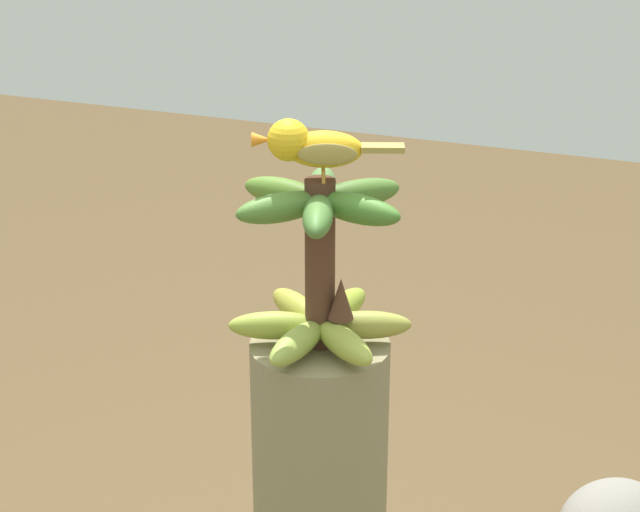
% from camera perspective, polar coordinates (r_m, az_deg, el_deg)
% --- Properties ---
extents(banana_bunch, '(0.26, 0.26, 0.25)m').
position_cam_1_polar(banana_bunch, '(1.59, 0.03, -0.45)').
color(banana_bunch, '#4C2D1E').
rests_on(banana_bunch, banana_tree).
extents(perched_bird, '(0.20, 0.09, 0.08)m').
position_cam_1_polar(perched_bird, '(1.53, -0.48, 5.49)').
color(perched_bird, '#C68933').
rests_on(perched_bird, banana_bunch).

